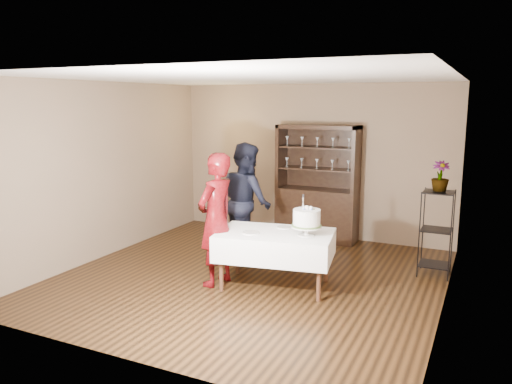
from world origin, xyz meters
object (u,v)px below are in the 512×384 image
woman (216,219)px  cake (307,219)px  cake_table (275,245)px  plant_etagere (436,230)px  man (247,201)px  potted_plant (440,176)px  china_hutch (317,202)px

woman → cake: 1.19m
cake_table → cake: cake is taller
plant_etagere → woman: size_ratio=0.68×
cake_table → man: size_ratio=0.89×
potted_plant → woman: bearing=-147.7°
woman → man: (-0.13, 1.16, 0.02)m
cake_table → plant_etagere: bearing=36.5°
woman → cake: woman is taller
cake_table → woman: bearing=-162.2°
plant_etagere → potted_plant: bearing=87.8°
china_hutch → cake: bearing=-74.7°
cake_table → woman: woman is taller
cake_table → man: 1.31m
cake → man: bearing=145.1°
man → woman: bearing=137.4°
china_hutch → cake: china_hutch is taller
cake_table → woman: size_ratio=0.91×
plant_etagere → woman: woman is taller
plant_etagere → man: size_ratio=0.67×
cake_table → man: bearing=133.3°
china_hutch → cake_table: 2.43m
woman → man: size_ratio=0.98×
plant_etagere → potted_plant: 0.74m
china_hutch → woman: bearing=-100.7°
man → potted_plant: size_ratio=4.33×
china_hutch → man: china_hutch is taller
cake → potted_plant: 2.03m
cake_table → china_hutch: bearing=95.7°
woman → cake: (1.16, 0.26, 0.07)m
man → cake: (1.28, -0.90, 0.05)m
china_hutch → man: bearing=-112.9°
woman → man: bearing=-164.9°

